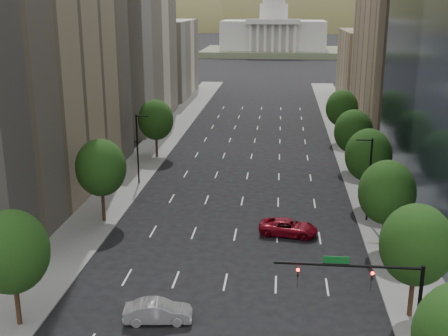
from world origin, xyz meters
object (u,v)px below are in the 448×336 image
(traffic_signal, at_px, (379,291))
(capitol, at_px, (273,35))
(car_silver, at_px, (158,312))
(car_red_far, at_px, (288,227))

(traffic_signal, xyz_separation_m, capitol, (-10.53, 219.71, 3.40))
(traffic_signal, relative_size, car_silver, 1.85)
(traffic_signal, height_order, car_silver, traffic_signal)
(traffic_signal, bearing_deg, car_silver, 166.64)
(traffic_signal, bearing_deg, capitol, 92.74)
(capitol, height_order, car_red_far, capitol)
(car_silver, bearing_deg, car_red_far, -36.55)
(capitol, distance_m, car_silver, 216.38)
(capitol, relative_size, car_silver, 12.18)
(capitol, xyz_separation_m, car_silver, (-4.25, -216.20, -7.77))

